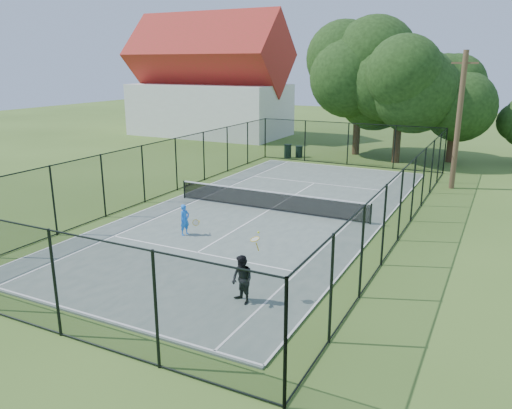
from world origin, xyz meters
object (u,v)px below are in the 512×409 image
at_px(trash_bin_right, 299,151).
at_px(utility_pole, 459,120).
at_px(player_black, 242,279).
at_px(trash_bin_left, 288,151).
at_px(tennis_net, 269,200).
at_px(player_blue, 185,220).

distance_m(trash_bin_right, utility_pole, 13.29).
bearing_deg(player_black, trash_bin_left, 110.08).
xyz_separation_m(tennis_net, player_blue, (-1.59, -4.89, 0.13)).
relative_size(trash_bin_left, player_black, 0.47).
height_order(tennis_net, player_black, player_black).
bearing_deg(utility_pole, player_blue, -123.07).
relative_size(tennis_net, utility_pole, 1.31).
height_order(utility_pole, player_black, utility_pole).
distance_m(trash_bin_right, player_black, 24.78).
bearing_deg(player_blue, player_black, -40.72).
height_order(tennis_net, trash_bin_left, trash_bin_left).
distance_m(trash_bin_left, player_blue, 18.85).
distance_m(tennis_net, utility_pole, 12.15).
distance_m(tennis_net, player_black, 9.88).
height_order(tennis_net, player_blue, player_blue).
bearing_deg(player_blue, utility_pole, 56.93).
xyz_separation_m(trash_bin_left, player_black, (8.38, -22.92, 0.29)).
relative_size(tennis_net, player_black, 4.66).
bearing_deg(player_blue, trash_bin_left, 100.13).
bearing_deg(player_black, trash_bin_right, 108.10).
distance_m(utility_pole, player_black, 18.93).
height_order(trash_bin_right, player_black, player_black).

